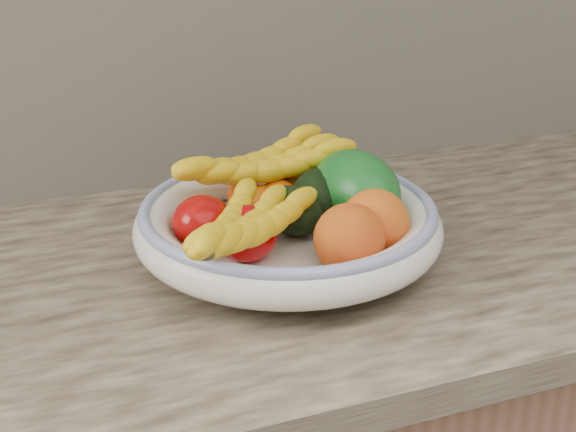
# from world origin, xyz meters

# --- Properties ---
(fruit_bowl) EXTENTS (0.39, 0.39, 0.08)m
(fruit_bowl) POSITION_xyz_m (0.00, 1.66, 0.95)
(fruit_bowl) COLOR white
(fruit_bowl) RESTS_ON kitchen_counter
(clementine_back_left) EXTENTS (0.05, 0.05, 0.05)m
(clementine_back_left) POSITION_xyz_m (-0.03, 1.76, 0.95)
(clementine_back_left) COLOR #E44804
(clementine_back_left) RESTS_ON fruit_bowl
(clementine_back_right) EXTENTS (0.06, 0.06, 0.05)m
(clementine_back_right) POSITION_xyz_m (0.04, 1.77, 0.95)
(clementine_back_right) COLOR orange
(clementine_back_right) RESTS_ON fruit_bowl
(clementine_back_mid) EXTENTS (0.05, 0.05, 0.04)m
(clementine_back_mid) POSITION_xyz_m (-0.01, 1.73, 0.95)
(clementine_back_mid) COLOR #DA5C04
(clementine_back_mid) RESTS_ON fruit_bowl
(clementine_extra) EXTENTS (0.06, 0.06, 0.05)m
(clementine_extra) POSITION_xyz_m (0.01, 1.73, 0.95)
(clementine_extra) COLOR #F26005
(clementine_extra) RESTS_ON fruit_bowl
(tomato_left) EXTENTS (0.09, 0.09, 0.07)m
(tomato_left) POSITION_xyz_m (-0.11, 1.67, 0.96)
(tomato_left) COLOR #9E0706
(tomato_left) RESTS_ON fruit_bowl
(tomato_near_left) EXTENTS (0.09, 0.09, 0.07)m
(tomato_near_left) POSITION_xyz_m (-0.07, 1.63, 0.96)
(tomato_near_left) COLOR #B80206
(tomato_near_left) RESTS_ON fruit_bowl
(avocado_center) EXTENTS (0.10, 0.11, 0.06)m
(avocado_center) POSITION_xyz_m (0.01, 1.67, 0.96)
(avocado_center) COLOR black
(avocado_center) RESTS_ON fruit_bowl
(avocado_right) EXTENTS (0.12, 0.13, 0.07)m
(avocado_right) POSITION_xyz_m (0.06, 1.70, 0.96)
(avocado_right) COLOR black
(avocado_right) RESTS_ON fruit_bowl
(green_mango) EXTENTS (0.15, 0.17, 0.13)m
(green_mango) POSITION_xyz_m (0.10, 1.67, 0.98)
(green_mango) COLOR #10571B
(green_mango) RESTS_ON fruit_bowl
(peach_front) EXTENTS (0.09, 0.09, 0.08)m
(peach_front) POSITION_xyz_m (0.04, 1.56, 0.97)
(peach_front) COLOR orange
(peach_front) RESTS_ON fruit_bowl
(peach_right) EXTENTS (0.11, 0.11, 0.08)m
(peach_right) POSITION_xyz_m (0.08, 1.59, 0.97)
(peach_right) COLOR orange
(peach_right) RESTS_ON fruit_bowl
(banana_bunch_back) EXTENTS (0.29, 0.16, 0.08)m
(banana_bunch_back) POSITION_xyz_m (-0.00, 1.76, 0.99)
(banana_bunch_back) COLOR yellow
(banana_bunch_back) RESTS_ON fruit_bowl
(banana_bunch_front) EXTENTS (0.25, 0.26, 0.07)m
(banana_bunch_front) POSITION_xyz_m (-0.08, 1.59, 0.98)
(banana_bunch_front) COLOR yellow
(banana_bunch_front) RESTS_ON fruit_bowl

